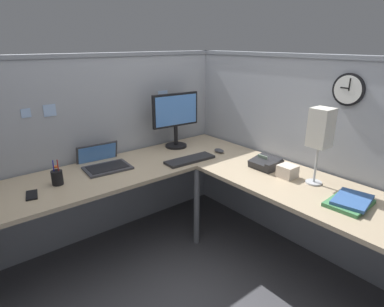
# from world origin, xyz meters

# --- Properties ---
(ground_plane) EXTENTS (6.80, 6.80, 0.00)m
(ground_plane) POSITION_xyz_m (0.00, 0.00, 0.00)
(ground_plane) COLOR #47474C
(cubicle_wall_back) EXTENTS (2.57, 0.12, 1.58)m
(cubicle_wall_back) POSITION_xyz_m (-0.36, 0.87, 0.79)
(cubicle_wall_back) COLOR #999EA8
(cubicle_wall_back) RESTS_ON ground
(cubicle_wall_right) EXTENTS (0.12, 2.37, 1.58)m
(cubicle_wall_right) POSITION_xyz_m (0.87, -0.27, 0.79)
(cubicle_wall_right) COLOR #999EA8
(cubicle_wall_right) RESTS_ON ground
(desk) EXTENTS (2.35, 2.15, 0.73)m
(desk) POSITION_xyz_m (-0.15, -0.05, 0.63)
(desk) COLOR tan
(desk) RESTS_ON ground
(monitor) EXTENTS (0.46, 0.20, 0.50)m
(monitor) POSITION_xyz_m (0.30, 0.64, 1.02)
(monitor) COLOR black
(monitor) RESTS_ON desk
(laptop) EXTENTS (0.37, 0.41, 0.22)m
(laptop) POSITION_xyz_m (-0.43, 0.62, 0.75)
(laptop) COLOR #38383D
(laptop) RESTS_ON desk
(keyboard) EXTENTS (0.44, 0.16, 0.02)m
(keyboard) POSITION_xyz_m (0.17, 0.26, 0.74)
(keyboard) COLOR #232326
(keyboard) RESTS_ON desk
(computer_mouse) EXTENTS (0.06, 0.10, 0.03)m
(computer_mouse) POSITION_xyz_m (0.50, 0.26, 0.75)
(computer_mouse) COLOR #38383D
(computer_mouse) RESTS_ON desk
(pen_cup) EXTENTS (0.08, 0.08, 0.18)m
(pen_cup) POSITION_xyz_m (-0.83, 0.47, 0.78)
(pen_cup) COLOR black
(pen_cup) RESTS_ON desk
(cell_phone) EXTENTS (0.10, 0.16, 0.01)m
(cell_phone) POSITION_xyz_m (-1.02, 0.40, 0.73)
(cell_phone) COLOR black
(cell_phone) RESTS_ON desk
(office_phone) EXTENTS (0.19, 0.21, 0.11)m
(office_phone) POSITION_xyz_m (0.53, -0.24, 0.77)
(office_phone) COLOR #232326
(office_phone) RESTS_ON desk
(book_stack) EXTENTS (0.31, 0.24, 0.04)m
(book_stack) POSITION_xyz_m (0.45, -0.94, 0.75)
(book_stack) COLOR #3F7F4C
(book_stack) RESTS_ON desk
(desk_lamp_paper) EXTENTS (0.13, 0.13, 0.53)m
(desk_lamp_paper) POSITION_xyz_m (0.56, -0.63, 1.11)
(desk_lamp_paper) COLOR #B7BABF
(desk_lamp_paper) RESTS_ON desk
(tissue_box) EXTENTS (0.12, 0.12, 0.09)m
(tissue_box) POSITION_xyz_m (0.51, -0.45, 0.78)
(tissue_box) COLOR beige
(tissue_box) RESTS_ON desk
(wall_clock) EXTENTS (0.04, 0.22, 0.22)m
(wall_clock) POSITION_xyz_m (0.82, -0.65, 1.36)
(wall_clock) COLOR black
(pinned_note_leftmost) EXTENTS (0.10, 0.00, 0.09)m
(pinned_note_leftmost) POSITION_xyz_m (0.29, 0.82, 1.19)
(pinned_note_leftmost) COLOR #99B7E5
(pinned_note_middle) EXTENTS (0.09, 0.00, 0.09)m
(pinned_note_middle) POSITION_xyz_m (-0.72, 0.82, 1.18)
(pinned_note_middle) COLOR #99B7E5
(pinned_note_rightmost) EXTENTS (0.06, 0.00, 0.06)m
(pinned_note_rightmost) POSITION_xyz_m (-0.89, 0.82, 1.18)
(pinned_note_rightmost) COLOR #99B7E5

